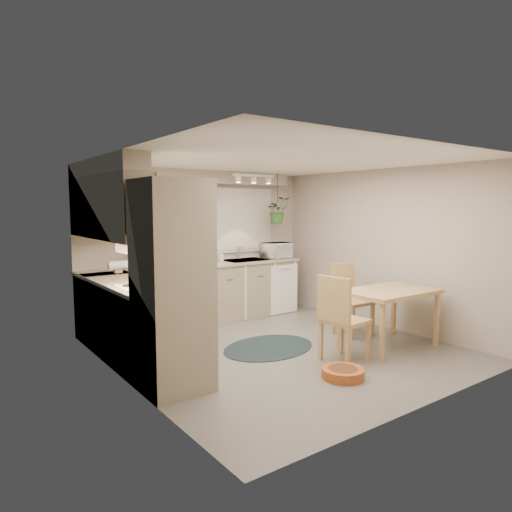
% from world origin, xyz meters
% --- Properties ---
extents(floor, '(4.20, 4.20, 0.00)m').
position_xyz_m(floor, '(0.00, 0.00, 0.00)').
color(floor, '#67635B').
rests_on(floor, ground).
extents(ceiling, '(4.20, 4.20, 0.00)m').
position_xyz_m(ceiling, '(0.00, 0.00, 2.40)').
color(ceiling, white).
rests_on(ceiling, wall_back).
extents(wall_back, '(4.00, 0.04, 2.40)m').
position_xyz_m(wall_back, '(0.00, 2.10, 1.20)').
color(wall_back, '#AEA090').
rests_on(wall_back, floor).
extents(wall_front, '(4.00, 0.04, 2.40)m').
position_xyz_m(wall_front, '(0.00, -2.10, 1.20)').
color(wall_front, '#AEA090').
rests_on(wall_front, floor).
extents(wall_left, '(0.04, 4.20, 2.40)m').
position_xyz_m(wall_left, '(-2.00, 0.00, 1.20)').
color(wall_left, '#AEA090').
rests_on(wall_left, floor).
extents(wall_right, '(0.04, 4.20, 2.40)m').
position_xyz_m(wall_right, '(2.00, 0.00, 1.20)').
color(wall_right, '#AEA090').
rests_on(wall_right, floor).
extents(base_cab_left, '(0.60, 1.85, 0.90)m').
position_xyz_m(base_cab_left, '(-1.70, 0.88, 0.45)').
color(base_cab_left, tan).
rests_on(base_cab_left, floor).
extents(base_cab_back, '(3.60, 0.60, 0.90)m').
position_xyz_m(base_cab_back, '(-0.20, 1.80, 0.45)').
color(base_cab_back, tan).
rests_on(base_cab_back, floor).
extents(counter_left, '(0.64, 1.89, 0.04)m').
position_xyz_m(counter_left, '(-1.69, 0.88, 0.92)').
color(counter_left, tan).
rests_on(counter_left, base_cab_left).
extents(counter_back, '(3.64, 0.64, 0.04)m').
position_xyz_m(counter_back, '(-0.20, 1.79, 0.92)').
color(counter_back, tan).
rests_on(counter_back, base_cab_back).
extents(oven_stack, '(0.65, 0.65, 2.10)m').
position_xyz_m(oven_stack, '(-1.68, -0.38, 1.05)').
color(oven_stack, tan).
rests_on(oven_stack, floor).
extents(wall_oven_face, '(0.02, 0.56, 0.58)m').
position_xyz_m(wall_oven_face, '(-1.35, -0.38, 1.05)').
color(wall_oven_face, white).
rests_on(wall_oven_face, oven_stack).
extents(upper_cab_left, '(0.35, 2.00, 0.75)m').
position_xyz_m(upper_cab_left, '(-1.82, 1.00, 1.83)').
color(upper_cab_left, tan).
rests_on(upper_cab_left, wall_left).
extents(upper_cab_back, '(2.00, 0.35, 0.75)m').
position_xyz_m(upper_cab_back, '(-1.00, 1.93, 1.83)').
color(upper_cab_back, tan).
rests_on(upper_cab_back, wall_back).
extents(soffit_left, '(0.30, 2.00, 0.20)m').
position_xyz_m(soffit_left, '(-1.85, 1.00, 2.30)').
color(soffit_left, '#AEA090').
rests_on(soffit_left, wall_left).
extents(soffit_back, '(3.60, 0.30, 0.20)m').
position_xyz_m(soffit_back, '(-0.20, 1.95, 2.30)').
color(soffit_back, '#AEA090').
rests_on(soffit_back, wall_back).
extents(cooktop, '(0.52, 0.58, 0.02)m').
position_xyz_m(cooktop, '(-1.68, 0.30, 0.94)').
color(cooktop, white).
rests_on(cooktop, counter_left).
extents(range_hood, '(0.40, 0.60, 0.14)m').
position_xyz_m(range_hood, '(-1.70, 0.30, 1.40)').
color(range_hood, white).
rests_on(range_hood, upper_cab_left).
extents(window_blinds, '(1.40, 0.02, 1.00)m').
position_xyz_m(window_blinds, '(0.70, 2.07, 1.60)').
color(window_blinds, silver).
rests_on(window_blinds, wall_back).
extents(window_frame, '(1.50, 0.02, 1.10)m').
position_xyz_m(window_frame, '(0.70, 2.08, 1.60)').
color(window_frame, beige).
rests_on(window_frame, wall_back).
extents(sink, '(0.70, 0.48, 0.10)m').
position_xyz_m(sink, '(0.70, 1.80, 0.90)').
color(sink, '#ABADB3').
rests_on(sink, counter_back).
extents(dishwasher_front, '(0.58, 0.02, 0.83)m').
position_xyz_m(dishwasher_front, '(1.30, 1.49, 0.42)').
color(dishwasher_front, white).
rests_on(dishwasher_front, base_cab_back).
extents(track_light_bar, '(0.80, 0.04, 0.04)m').
position_xyz_m(track_light_bar, '(0.70, 1.55, 2.33)').
color(track_light_bar, white).
rests_on(track_light_bar, ceiling).
extents(wall_clock, '(0.30, 0.03, 0.30)m').
position_xyz_m(wall_clock, '(0.15, 2.07, 2.18)').
color(wall_clock, gold).
rests_on(wall_clock, wall_back).
extents(dining_table, '(1.22, 0.82, 0.76)m').
position_xyz_m(dining_table, '(1.22, -0.75, 0.38)').
color(dining_table, '#D4B96A').
rests_on(dining_table, floor).
extents(chair_left, '(0.53, 0.53, 1.04)m').
position_xyz_m(chair_left, '(0.35, -0.79, 0.52)').
color(chair_left, '#D4B96A').
rests_on(chair_left, floor).
extents(chair_back, '(0.50, 0.50, 1.02)m').
position_xyz_m(chair_back, '(1.27, -0.09, 0.51)').
color(chair_back, '#D4B96A').
rests_on(chair_back, floor).
extents(braided_rug, '(1.46, 1.19, 0.01)m').
position_xyz_m(braided_rug, '(-0.08, 0.14, 0.01)').
color(braided_rug, black).
rests_on(braided_rug, floor).
extents(pet_bed, '(0.55, 0.55, 0.11)m').
position_xyz_m(pet_bed, '(-0.08, -1.17, 0.05)').
color(pet_bed, '#BF5E26').
rests_on(pet_bed, floor).
extents(microwave, '(0.52, 0.33, 0.33)m').
position_xyz_m(microwave, '(1.29, 1.70, 1.11)').
color(microwave, white).
rests_on(microwave, counter_back).
extents(soap_bottle, '(0.11, 0.18, 0.08)m').
position_xyz_m(soap_bottle, '(0.31, 1.95, 0.98)').
color(soap_bottle, white).
rests_on(soap_bottle, counter_back).
extents(hanging_plant, '(0.51, 0.54, 0.35)m').
position_xyz_m(hanging_plant, '(1.31, 1.70, 1.72)').
color(hanging_plant, '#2D6026').
rests_on(hanging_plant, ceiling).
extents(coffee_maker, '(0.23, 0.27, 0.35)m').
position_xyz_m(coffee_maker, '(-1.01, 1.80, 1.12)').
color(coffee_maker, black).
rests_on(coffee_maker, counter_back).
extents(toaster, '(0.28, 0.17, 0.17)m').
position_xyz_m(toaster, '(-0.74, 1.82, 1.03)').
color(toaster, '#ABADB3').
rests_on(toaster, counter_back).
extents(knife_block, '(0.11, 0.11, 0.20)m').
position_xyz_m(knife_block, '(-0.41, 1.85, 1.04)').
color(knife_block, '#D4B96A').
rests_on(knife_block, counter_back).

